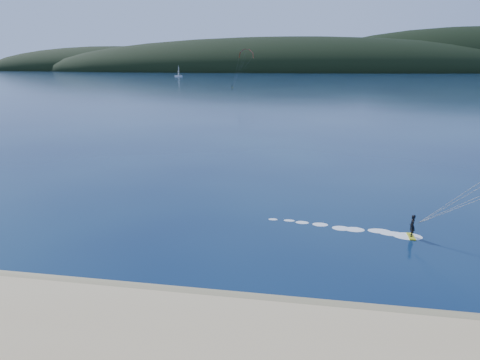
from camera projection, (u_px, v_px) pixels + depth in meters
name	position (u px, v px, depth m)	size (l,w,h in m)	color
ground	(142.00, 358.00, 17.55)	(1800.00, 1800.00, 0.00)	#071538
wet_sand	(177.00, 300.00, 21.82)	(220.00, 2.50, 0.10)	olive
headland	(314.00, 71.00, 726.12)	(1200.00, 310.00, 140.00)	black
kitesurfer_far	(246.00, 57.00, 211.85)	(12.28, 6.35, 17.45)	gold
sailboat	(179.00, 76.00, 419.80)	(7.76, 5.05, 10.83)	white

